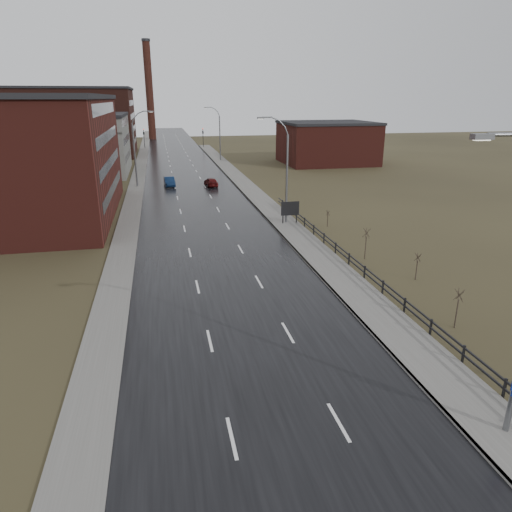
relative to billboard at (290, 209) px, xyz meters
name	(u,v)px	position (x,y,z in m)	size (l,w,h in m)	color
ground	(318,511)	(-9.10, -35.53, -1.72)	(320.00, 320.00, 0.00)	#2D2819
road	(190,187)	(-9.10, 24.47, -1.69)	(14.00, 300.00, 0.06)	black
sidewalk_right	(287,225)	(-0.50, -0.53, -1.63)	(3.20, 180.00, 0.18)	#595651
curb_right	(273,226)	(-2.02, -0.53, -1.63)	(0.16, 180.00, 0.18)	slate
sidewalk_left	(136,189)	(-17.30, 24.47, -1.66)	(2.40, 260.00, 0.12)	#595651
warehouse_near	(7,158)	(-30.09, 9.47, 5.04)	(22.44, 28.56, 13.50)	#471914
warehouse_mid	(81,144)	(-27.09, 42.47, 3.54)	(16.32, 20.40, 10.50)	slate
warehouse_far	(77,122)	(-32.09, 72.47, 6.04)	(26.52, 24.48, 15.50)	#331611
building_right	(327,143)	(21.20, 46.47, 2.54)	(18.36, 16.32, 8.50)	#471914
smokestack	(149,90)	(-15.10, 114.47, 13.78)	(2.70, 2.70, 30.70)	#331611
streetlight_right_mid	(284,170)	(-0.60, 0.47, 4.12)	(3.36, 0.28, 11.35)	slate
streetlight_left	(136,149)	(-16.80, 26.47, 4.12)	(3.36, 0.28, 11.35)	slate
streetlight_right_far	(218,134)	(-0.60, 54.47, 4.12)	(3.36, 0.28, 11.35)	slate
guardrail	(369,274)	(1.20, -17.22, -1.01)	(0.10, 53.05, 1.10)	black
shrub_c	(457,308)	(3.24, -24.89, -0.39)	(0.59, 0.62, 2.50)	#382D23
shrub_d	(417,266)	(4.99, -17.43, -0.60)	(0.50, 0.53, 2.12)	#382D23
shrub_e	(366,243)	(3.20, -12.25, -0.26)	(0.65, 0.68, 2.74)	#382D23
shrub_f	(328,218)	(3.73, -1.68, -0.77)	(0.43, 0.45, 1.79)	#382D23
billboard	(290,209)	(0.00, 0.00, 0.00)	(2.01, 0.17, 2.57)	black
traffic_light_left	(144,131)	(-17.10, 84.47, 2.88)	(0.58, 2.73, 5.30)	black
traffic_light_right	(203,130)	(-1.10, 84.47, 2.88)	(0.58, 2.73, 5.30)	black
car_near	(169,182)	(-12.17, 25.90, -1.01)	(1.50, 4.31, 1.42)	#0C1D3C
car_far	(211,182)	(-5.83, 24.31, -1.03)	(1.63, 4.05, 1.38)	#460B0B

